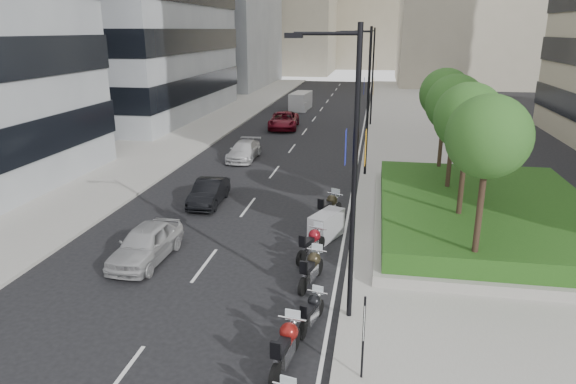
% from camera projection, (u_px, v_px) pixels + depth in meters
% --- Properties ---
extents(ground, '(160.00, 160.00, 0.00)m').
position_uv_depth(ground, '(209.00, 324.00, 16.08)').
color(ground, black).
rests_on(ground, ground).
extents(sidewalk_right, '(10.00, 100.00, 0.15)m').
position_uv_depth(sidewalk_right, '(426.00, 139.00, 42.78)').
color(sidewalk_right, '#9E9B93').
rests_on(sidewalk_right, ground).
extents(sidewalk_left, '(8.00, 100.00, 0.15)m').
position_uv_depth(sidewalk_left, '(186.00, 131.00, 46.19)').
color(sidewalk_left, '#9E9B93').
rests_on(sidewalk_left, ground).
extents(lane_edge, '(0.12, 100.00, 0.01)m').
position_uv_depth(lane_edge, '(362.00, 138.00, 43.66)').
color(lane_edge, silver).
rests_on(lane_edge, ground).
extents(lane_centre, '(0.12, 100.00, 0.01)m').
position_uv_depth(lane_centre, '(301.00, 136.00, 44.51)').
color(lane_centre, silver).
rests_on(lane_centre, ground).
extents(planter, '(10.00, 14.00, 0.40)m').
position_uv_depth(planter, '(484.00, 221.00, 23.75)').
color(planter, '#9D9A92').
rests_on(planter, sidewalk_right).
extents(hedge, '(9.40, 13.40, 0.80)m').
position_uv_depth(hedge, '(485.00, 209.00, 23.57)').
color(hedge, '#174012').
rests_on(hedge, planter).
extents(tree_0, '(2.80, 2.80, 6.30)m').
position_uv_depth(tree_0, '(488.00, 137.00, 16.82)').
color(tree_0, '#332319').
rests_on(tree_0, planter).
extents(tree_1, '(2.80, 2.80, 6.30)m').
position_uv_depth(tree_1, '(469.00, 118.00, 20.58)').
color(tree_1, '#332319').
rests_on(tree_1, planter).
extents(tree_2, '(2.80, 2.80, 6.30)m').
position_uv_depth(tree_2, '(455.00, 104.00, 24.34)').
color(tree_2, '#332319').
rests_on(tree_2, planter).
extents(tree_3, '(2.80, 2.80, 6.30)m').
position_uv_depth(tree_3, '(445.00, 94.00, 28.09)').
color(tree_3, '#332319').
rests_on(tree_3, planter).
extents(lamp_post_0, '(2.34, 0.45, 9.00)m').
position_uv_depth(lamp_post_0, '(349.00, 165.00, 14.82)').
color(lamp_post_0, black).
rests_on(lamp_post_0, ground).
extents(lamp_post_1, '(2.34, 0.45, 9.00)m').
position_uv_depth(lamp_post_1, '(366.00, 95.00, 30.79)').
color(lamp_post_1, black).
rests_on(lamp_post_1, ground).
extents(lamp_post_2, '(2.34, 0.45, 9.00)m').
position_uv_depth(lamp_post_2, '(371.00, 72.00, 47.70)').
color(lamp_post_2, black).
rests_on(lamp_post_2, ground).
extents(parking_sign, '(0.06, 0.32, 2.50)m').
position_uv_depth(parking_sign, '(363.00, 333.00, 12.99)').
color(parking_sign, black).
rests_on(parking_sign, ground).
extents(motorcycle_1, '(0.81, 2.41, 1.20)m').
position_uv_depth(motorcycle_1, '(286.00, 346.00, 13.83)').
color(motorcycle_1, black).
rests_on(motorcycle_1, ground).
extents(motorcycle_2, '(0.73, 1.94, 0.98)m').
position_uv_depth(motorcycle_2, '(312.00, 311.00, 15.79)').
color(motorcycle_2, black).
rests_on(motorcycle_2, ground).
extents(motorcycle_3, '(0.83, 2.27, 1.14)m').
position_uv_depth(motorcycle_3, '(311.00, 269.00, 18.41)').
color(motorcycle_3, black).
rests_on(motorcycle_3, ground).
extents(motorcycle_4, '(1.02, 2.19, 1.14)m').
position_uv_depth(motorcycle_4, '(312.00, 244.00, 20.56)').
color(motorcycle_4, black).
rests_on(motorcycle_4, ground).
extents(motorcycle_5, '(1.51, 2.14, 1.20)m').
position_uv_depth(motorcycle_5, '(326.00, 226.00, 22.46)').
color(motorcycle_5, black).
rests_on(motorcycle_5, ground).
extents(motorcycle_6, '(1.17, 2.34, 1.23)m').
position_uv_depth(motorcycle_6, '(329.00, 208.00, 24.57)').
color(motorcycle_6, black).
rests_on(motorcycle_6, ground).
extents(car_a, '(1.86, 4.32, 1.45)m').
position_uv_depth(car_a, '(146.00, 244.00, 20.28)').
color(car_a, '#ADADAF').
rests_on(car_a, ground).
extents(car_b, '(1.53, 3.98, 1.30)m').
position_uv_depth(car_b, '(209.00, 192.00, 26.93)').
color(car_b, black).
rests_on(car_b, ground).
extents(car_c, '(1.82, 4.41, 1.28)m').
position_uv_depth(car_c, '(244.00, 151.00, 36.23)').
color(car_c, silver).
rests_on(car_c, ground).
extents(car_d, '(2.97, 5.70, 1.53)m').
position_uv_depth(car_d, '(284.00, 120.00, 47.64)').
color(car_d, maroon).
rests_on(car_d, ground).
extents(delivery_van, '(2.14, 4.81, 1.96)m').
position_uv_depth(delivery_van, '(300.00, 102.00, 58.77)').
color(delivery_van, silver).
rests_on(delivery_van, ground).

